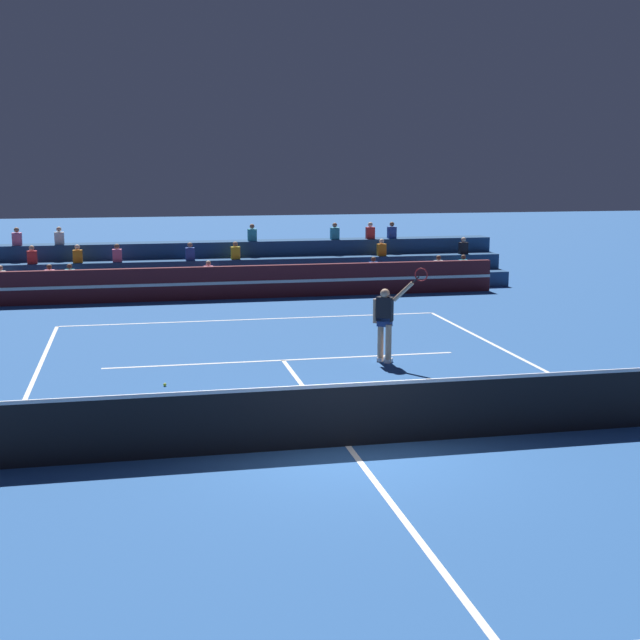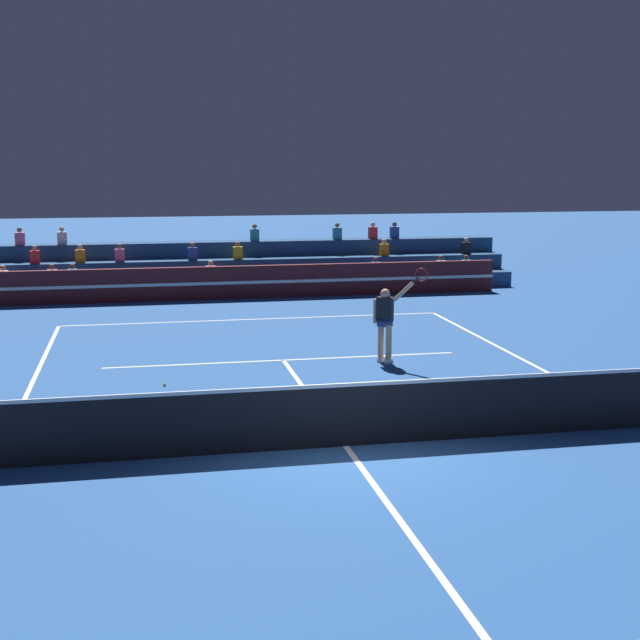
# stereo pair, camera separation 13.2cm
# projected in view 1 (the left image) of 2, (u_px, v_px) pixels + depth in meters

# --- Properties ---
(ground_plane) EXTENTS (120.00, 120.00, 0.00)m
(ground_plane) POSITION_uv_depth(u_px,v_px,m) (348.00, 446.00, 14.54)
(ground_plane) COLOR #285699
(court_lines) EXTENTS (11.10, 23.90, 0.01)m
(court_lines) POSITION_uv_depth(u_px,v_px,m) (348.00, 446.00, 14.54)
(court_lines) COLOR white
(court_lines) RESTS_ON ground
(tennis_net) EXTENTS (12.00, 0.10, 1.10)m
(tennis_net) POSITION_uv_depth(u_px,v_px,m) (348.00, 414.00, 14.44)
(tennis_net) COLOR black
(tennis_net) RESTS_ON ground
(sponsor_banner_wall) EXTENTS (18.00, 0.26, 1.10)m
(sponsor_banner_wall) POSITION_uv_depth(u_px,v_px,m) (236.00, 282.00, 29.81)
(sponsor_banner_wall) COLOR #51191E
(sponsor_banner_wall) RESTS_ON ground
(bleacher_stand) EXTENTS (20.25, 2.85, 2.28)m
(bleacher_stand) POSITION_uv_depth(u_px,v_px,m) (228.00, 270.00, 32.23)
(bleacher_stand) COLOR navy
(bleacher_stand) RESTS_ON ground
(tennis_player) EXTENTS (1.12, 0.87, 2.29)m
(tennis_player) POSITION_uv_depth(u_px,v_px,m) (386.00, 320.00, 20.37)
(tennis_player) COLOR tan
(tennis_player) RESTS_ON ground
(tennis_ball) EXTENTS (0.07, 0.07, 0.07)m
(tennis_ball) POSITION_uv_depth(u_px,v_px,m) (165.00, 385.00, 18.35)
(tennis_ball) COLOR #C6DB33
(tennis_ball) RESTS_ON ground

